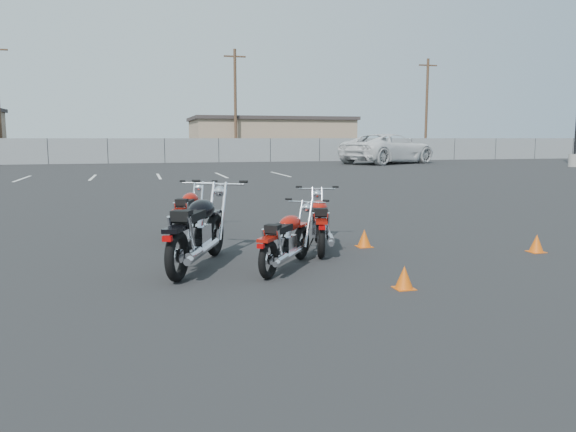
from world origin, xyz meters
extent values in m
plane|color=black|center=(0.00, 0.00, 0.00)|extent=(120.00, 120.00, 0.00)
torus|color=black|center=(-0.87, 3.65, 0.28)|extent=(0.27, 0.57, 0.56)
cylinder|color=silver|center=(-0.87, 3.65, 0.28)|extent=(0.14, 0.17, 0.15)
torus|color=black|center=(-1.29, 2.35, 0.28)|extent=(0.27, 0.57, 0.56)
cylinder|color=silver|center=(-1.29, 2.35, 0.28)|extent=(0.14, 0.17, 0.15)
cube|color=black|center=(-1.08, 3.00, 0.32)|extent=(0.39, 0.97, 0.06)
cube|color=silver|center=(-1.09, 2.96, 0.38)|extent=(0.36, 0.42, 0.28)
cylinder|color=silver|center=(-1.09, 2.96, 0.54)|extent=(0.25, 0.28, 0.25)
ellipsoid|color=#931209|center=(-1.02, 3.16, 0.68)|extent=(0.44, 0.61, 0.24)
cube|color=black|center=(-1.16, 2.73, 0.66)|extent=(0.39, 0.57, 0.09)
cube|color=black|center=(-1.24, 2.51, 0.69)|extent=(0.25, 0.22, 0.11)
cube|color=#931209|center=(-1.29, 2.34, 0.58)|extent=(0.28, 0.43, 0.05)
cube|color=#931209|center=(-0.87, 3.65, 0.58)|extent=(0.21, 0.34, 0.04)
cylinder|color=silver|center=(-1.14, 2.45, 0.52)|extent=(0.10, 0.18, 0.37)
cylinder|color=silver|center=(-1.35, 2.52, 0.52)|extent=(0.10, 0.18, 0.37)
cylinder|color=silver|center=(-1.02, 2.69, 0.26)|extent=(0.40, 1.01, 0.12)
cylinder|color=silver|center=(-1.11, 2.40, 0.28)|extent=(0.21, 0.35, 0.12)
cylinder|color=silver|center=(-0.75, 3.73, 0.58)|extent=(0.15, 0.37, 0.74)
cylinder|color=silver|center=(-0.91, 3.78, 0.58)|extent=(0.15, 0.37, 0.74)
sphere|color=silver|center=(-0.79, 3.90, 0.83)|extent=(0.19, 0.19, 0.15)
cylinder|color=silver|center=(-0.78, 3.91, 0.92)|extent=(0.63, 0.23, 0.03)
cylinder|color=black|center=(-0.47, 3.80, 0.96)|extent=(0.12, 0.07, 0.03)
cylinder|color=black|center=(-1.10, 4.00, 0.96)|extent=(0.12, 0.07, 0.03)
cylinder|color=black|center=(-1.23, 2.95, 0.14)|extent=(0.15, 0.07, 0.28)
cube|color=#990505|center=(-1.37, 2.10, 0.52)|extent=(0.11, 0.08, 0.06)
torus|color=black|center=(-0.85, 1.07, 0.33)|extent=(0.39, 0.66, 0.67)
cylinder|color=silver|center=(-0.85, 1.07, 0.33)|extent=(0.18, 0.21, 0.18)
torus|color=black|center=(-1.52, -0.39, 0.33)|extent=(0.39, 0.66, 0.67)
cylinder|color=silver|center=(-1.52, -0.39, 0.33)|extent=(0.18, 0.21, 0.18)
cube|color=black|center=(-1.19, 0.34, 0.38)|extent=(0.59, 1.11, 0.07)
cube|color=silver|center=(-1.21, 0.29, 0.45)|extent=(0.46, 0.51, 0.33)
cylinder|color=silver|center=(-1.21, 0.29, 0.65)|extent=(0.32, 0.35, 0.29)
ellipsoid|color=black|center=(-1.10, 0.52, 0.80)|extent=(0.58, 0.73, 0.29)
cube|color=black|center=(-1.32, 0.04, 0.78)|extent=(0.52, 0.68, 0.11)
cube|color=black|center=(-1.44, -0.22, 0.82)|extent=(0.31, 0.28, 0.13)
cube|color=black|center=(-1.53, -0.42, 0.69)|extent=(0.38, 0.51, 0.06)
cube|color=black|center=(-0.85, 1.07, 0.69)|extent=(0.29, 0.40, 0.04)
cylinder|color=silver|center=(-1.33, -0.30, 0.61)|extent=(0.14, 0.21, 0.44)
cylinder|color=silver|center=(-1.57, -0.19, 0.61)|extent=(0.14, 0.21, 0.44)
cylinder|color=silver|center=(-1.16, -0.04, 0.31)|extent=(0.60, 1.16, 0.14)
cylinder|color=silver|center=(-1.31, -0.36, 0.33)|extent=(0.29, 0.41, 0.15)
cylinder|color=silver|center=(-0.70, 1.15, 0.69)|extent=(0.23, 0.42, 0.88)
cylinder|color=silver|center=(-0.88, 1.24, 0.69)|extent=(0.23, 0.42, 0.88)
sphere|color=silver|center=(-0.72, 1.36, 0.98)|extent=(0.24, 0.24, 0.18)
cylinder|color=silver|center=(-0.71, 1.38, 1.09)|extent=(0.72, 0.35, 0.03)
cylinder|color=black|center=(-0.36, 1.20, 1.14)|extent=(0.14, 0.09, 0.04)
cylinder|color=black|center=(-1.07, 1.52, 1.14)|extent=(0.14, 0.09, 0.04)
cylinder|color=black|center=(-1.37, 0.30, 0.17)|extent=(0.17, 0.10, 0.33)
cube|color=#990505|center=(-1.65, -0.68, 0.61)|extent=(0.13, 0.11, 0.07)
torus|color=black|center=(1.05, 1.77, 0.28)|extent=(0.25, 0.57, 0.56)
cylinder|color=silver|center=(1.05, 1.77, 0.28)|extent=(0.13, 0.17, 0.15)
torus|color=black|center=(0.68, 0.46, 0.28)|extent=(0.25, 0.57, 0.56)
cylinder|color=silver|center=(0.68, 0.46, 0.28)|extent=(0.13, 0.17, 0.15)
cube|color=black|center=(0.87, 1.11, 0.32)|extent=(0.36, 0.97, 0.06)
cube|color=silver|center=(0.85, 1.07, 0.37)|extent=(0.35, 0.41, 0.28)
cylinder|color=silver|center=(0.85, 1.07, 0.54)|extent=(0.24, 0.28, 0.25)
ellipsoid|color=#931209|center=(0.91, 1.28, 0.67)|extent=(0.42, 0.60, 0.24)
cube|color=black|center=(0.79, 0.84, 0.65)|extent=(0.37, 0.56, 0.09)
cube|color=black|center=(0.73, 0.62, 0.69)|extent=(0.24, 0.22, 0.11)
cube|color=#931209|center=(0.68, 0.44, 0.57)|extent=(0.27, 0.42, 0.05)
cube|color=#931209|center=(1.05, 1.77, 0.57)|extent=(0.20, 0.34, 0.04)
cylinder|color=silver|center=(0.83, 0.57, 0.51)|extent=(0.09, 0.18, 0.37)
cylinder|color=silver|center=(0.61, 0.63, 0.51)|extent=(0.09, 0.18, 0.37)
cylinder|color=silver|center=(0.93, 0.80, 0.26)|extent=(0.36, 1.01, 0.12)
cylinder|color=silver|center=(0.85, 0.52, 0.28)|extent=(0.20, 0.35, 0.12)
cylinder|color=silver|center=(1.16, 1.85, 0.58)|extent=(0.14, 0.37, 0.74)
cylinder|color=silver|center=(1.00, 1.90, 0.58)|extent=(0.14, 0.37, 0.74)
sphere|color=silver|center=(1.12, 2.02, 0.82)|extent=(0.18, 0.18, 0.15)
cylinder|color=silver|center=(1.12, 2.04, 0.92)|extent=(0.64, 0.20, 0.03)
cylinder|color=black|center=(1.43, 1.93, 0.95)|extent=(0.12, 0.06, 0.03)
cylinder|color=black|center=(0.80, 2.11, 0.95)|extent=(0.12, 0.06, 0.03)
cylinder|color=black|center=(0.71, 1.06, 0.14)|extent=(0.15, 0.06, 0.28)
cube|color=#990505|center=(0.61, 0.21, 0.51)|extent=(0.11, 0.08, 0.06)
torus|color=black|center=(0.37, 0.46, 0.26)|extent=(0.38, 0.47, 0.52)
cylinder|color=silver|center=(0.37, 0.46, 0.26)|extent=(0.15, 0.16, 0.14)
torus|color=black|center=(-0.37, -0.55, 0.26)|extent=(0.38, 0.47, 0.52)
cylinder|color=silver|center=(-0.37, -0.55, 0.26)|extent=(0.15, 0.16, 0.14)
cube|color=black|center=(0.00, -0.05, 0.29)|extent=(0.61, 0.78, 0.05)
cube|color=silver|center=(-0.03, -0.08, 0.35)|extent=(0.39, 0.41, 0.26)
cylinder|color=silver|center=(-0.03, -0.08, 0.50)|extent=(0.27, 0.28, 0.23)
ellipsoid|color=#931209|center=(0.09, 0.08, 0.62)|extent=(0.51, 0.56, 0.22)
cube|color=black|center=(-0.15, -0.26, 0.60)|extent=(0.46, 0.52, 0.09)
cube|color=black|center=(-0.28, -0.43, 0.64)|extent=(0.25, 0.24, 0.10)
cube|color=#931209|center=(-0.38, -0.57, 0.53)|extent=(0.34, 0.38, 0.04)
cube|color=#931209|center=(0.37, 0.46, 0.53)|extent=(0.26, 0.30, 0.03)
cylinder|color=silver|center=(-0.21, -0.51, 0.47)|extent=(0.13, 0.15, 0.34)
cylinder|color=silver|center=(-0.38, -0.39, 0.47)|extent=(0.13, 0.15, 0.34)
cylinder|color=silver|center=(-0.04, -0.34, 0.24)|extent=(0.63, 0.81, 0.11)
cylinder|color=silver|center=(-0.21, -0.56, 0.26)|extent=(0.26, 0.31, 0.11)
cylinder|color=silver|center=(0.49, 0.49, 0.54)|extent=(0.23, 0.30, 0.68)
cylinder|color=silver|center=(0.37, 0.59, 0.54)|extent=(0.23, 0.30, 0.68)
sphere|color=silver|center=(0.51, 0.65, 0.76)|extent=(0.19, 0.19, 0.14)
cylinder|color=silver|center=(0.52, 0.67, 0.85)|extent=(0.50, 0.38, 0.03)
cylinder|color=black|center=(0.76, 0.47, 0.88)|extent=(0.10, 0.09, 0.03)
cylinder|color=black|center=(0.27, 0.83, 0.88)|extent=(0.10, 0.09, 0.03)
cylinder|color=black|center=(-0.15, -0.05, 0.13)|extent=(0.12, 0.10, 0.26)
cube|color=#990505|center=(-0.52, -0.75, 0.47)|extent=(0.10, 0.09, 0.05)
cone|color=#DD560B|center=(1.67, 1.14, 0.15)|extent=(0.23, 0.23, 0.29)
cube|color=#DD560B|center=(1.67, 1.14, 0.00)|extent=(0.25, 0.25, 0.01)
cone|color=#DD560B|center=(4.17, 0.02, 0.15)|extent=(0.22, 0.22, 0.28)
cube|color=#DD560B|center=(4.17, 0.02, 0.00)|extent=(0.24, 0.24, 0.01)
cone|color=#DD560B|center=(1.11, -1.45, 0.15)|extent=(0.22, 0.22, 0.27)
cube|color=#DD560B|center=(1.11, -1.45, 0.00)|extent=(0.24, 0.24, 0.01)
cylinder|color=gray|center=(24.95, 22.44, 0.40)|extent=(0.70, 0.70, 0.80)
cube|color=slate|center=(0.00, 35.00, 0.90)|extent=(80.00, 0.04, 1.80)
cylinder|color=black|center=(-8.00, 35.00, 0.90)|extent=(0.06, 0.06, 1.80)
cylinder|color=black|center=(-4.00, 35.00, 0.90)|extent=(0.06, 0.06, 1.80)
cylinder|color=black|center=(0.00, 35.00, 0.90)|extent=(0.06, 0.06, 1.80)
cylinder|color=black|center=(4.00, 35.00, 0.90)|extent=(0.06, 0.06, 1.80)
cylinder|color=black|center=(8.00, 35.00, 0.90)|extent=(0.06, 0.06, 1.80)
cylinder|color=black|center=(12.00, 35.00, 0.90)|extent=(0.06, 0.06, 1.80)
cylinder|color=black|center=(16.00, 35.00, 0.90)|extent=(0.06, 0.06, 1.80)
cylinder|color=black|center=(20.00, 35.00, 0.90)|extent=(0.06, 0.06, 1.80)
cylinder|color=black|center=(24.00, 35.00, 0.90)|extent=(0.06, 0.06, 1.80)
cylinder|color=black|center=(28.00, 35.00, 0.90)|extent=(0.06, 0.06, 1.80)
cylinder|color=black|center=(32.00, 35.00, 0.90)|extent=(0.06, 0.06, 1.80)
cylinder|color=black|center=(36.00, 35.00, 0.90)|extent=(0.06, 0.06, 1.80)
cube|color=#9C8165|center=(10.00, 44.00, 1.70)|extent=(14.00, 9.00, 3.40)
cube|color=#39302F|center=(10.00, 44.00, 3.55)|extent=(14.40, 9.40, 0.30)
cylinder|color=#442D1F|center=(6.00, 39.00, 4.50)|extent=(0.24, 0.24, 9.00)
cube|color=#442D1F|center=(6.00, 39.00, 8.40)|extent=(1.80, 0.12, 0.12)
cylinder|color=#442D1F|center=(24.00, 40.00, 4.50)|extent=(0.24, 0.24, 9.00)
cube|color=#442D1F|center=(24.00, 40.00, 8.40)|extent=(1.80, 0.12, 0.12)
cube|color=silver|center=(-7.00, 20.00, 0.00)|extent=(0.12, 4.00, 0.01)
cube|color=silver|center=(-4.00, 20.00, 0.00)|extent=(0.12, 4.00, 0.01)
cube|color=silver|center=(-1.00, 20.00, 0.00)|extent=(0.12, 4.00, 0.01)
cube|color=silver|center=(2.00, 20.00, 0.00)|extent=(0.12, 4.00, 0.01)
cube|color=silver|center=(5.00, 20.00, 0.00)|extent=(0.12, 4.00, 0.01)
imported|color=white|center=(15.46, 29.70, 1.68)|extent=(7.12, 9.48, 3.36)
camera|label=1|loc=(-1.97, -7.49, 1.82)|focal=35.00mm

